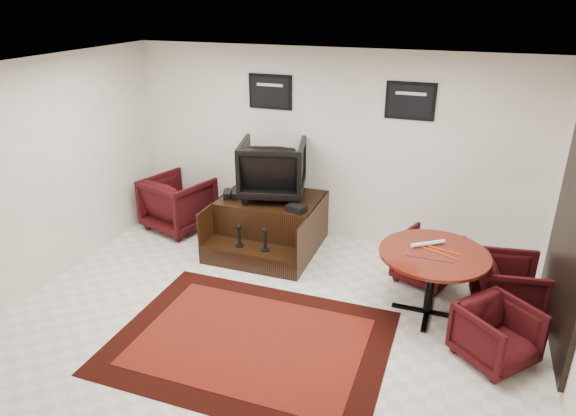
% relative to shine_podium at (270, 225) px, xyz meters
% --- Properties ---
extents(ground, '(6.00, 6.00, 0.00)m').
position_rel_shine_podium_xyz_m(ground, '(0.68, -1.84, -0.34)').
color(ground, white).
rests_on(ground, ground).
extents(room_shell, '(6.02, 5.02, 2.81)m').
position_rel_shine_podium_xyz_m(room_shell, '(1.09, -1.72, 1.44)').
color(room_shell, white).
rests_on(room_shell, ground).
extents(area_rug, '(2.90, 2.17, 0.01)m').
position_rel_shine_podium_xyz_m(area_rug, '(0.65, -2.19, -0.33)').
color(area_rug, black).
rests_on(area_rug, ground).
extents(shine_podium, '(1.43, 1.48, 0.74)m').
position_rel_shine_podium_xyz_m(shine_podium, '(0.00, 0.00, 0.00)').
color(shine_podium, black).
rests_on(shine_podium, ground).
extents(shine_chair, '(1.07, 1.03, 0.92)m').
position_rel_shine_podium_xyz_m(shine_chair, '(0.00, 0.15, 0.86)').
color(shine_chair, black).
rests_on(shine_chair, shine_podium).
extents(shoes_pair, '(0.29, 0.31, 0.10)m').
position_rel_shine_podium_xyz_m(shoes_pair, '(-0.54, -0.10, 0.45)').
color(shoes_pair, black).
rests_on(shoes_pair, shine_podium).
extents(polish_kit, '(0.29, 0.24, 0.09)m').
position_rel_shine_podium_xyz_m(polish_kit, '(0.51, -0.28, 0.44)').
color(polish_kit, black).
rests_on(polish_kit, shine_podium).
extents(umbrella_black, '(0.30, 0.11, 0.80)m').
position_rel_shine_podium_xyz_m(umbrella_black, '(-0.85, -0.22, 0.06)').
color(umbrella_black, black).
rests_on(umbrella_black, ground).
extents(umbrella_hooked, '(0.31, 0.12, 0.83)m').
position_rel_shine_podium_xyz_m(umbrella_hooked, '(-0.84, 0.03, 0.07)').
color(umbrella_hooked, black).
rests_on(umbrella_hooked, ground).
extents(armchair_side, '(1.11, 1.07, 0.93)m').
position_rel_shine_podium_xyz_m(armchair_side, '(-1.58, 0.11, 0.12)').
color(armchair_side, black).
rests_on(armchair_side, ground).
extents(meeting_table, '(1.23, 1.23, 0.80)m').
position_rel_shine_podium_xyz_m(meeting_table, '(2.38, -0.99, 0.37)').
color(meeting_table, '#4A140A').
rests_on(meeting_table, ground).
extents(table_chair_back, '(0.88, 0.85, 0.71)m').
position_rel_shine_podium_xyz_m(table_chair_back, '(2.28, -0.23, 0.01)').
color(table_chair_back, black).
rests_on(table_chair_back, ground).
extents(table_chair_window, '(0.79, 0.83, 0.76)m').
position_rel_shine_podium_xyz_m(table_chair_window, '(3.25, -0.65, 0.04)').
color(table_chair_window, black).
rests_on(table_chair_window, ground).
extents(table_chair_corner, '(0.91, 0.92, 0.69)m').
position_rel_shine_podium_xyz_m(table_chair_corner, '(3.10, -1.62, 0.00)').
color(table_chair_corner, black).
rests_on(table_chair_corner, ground).
extents(paper_roll, '(0.37, 0.28, 0.05)m').
position_rel_shine_podium_xyz_m(paper_roll, '(2.29, -0.84, 0.49)').
color(paper_roll, silver).
rests_on(paper_roll, meeting_table).
extents(table_clutter, '(0.57, 0.34, 0.01)m').
position_rel_shine_podium_xyz_m(table_clutter, '(2.42, -1.01, 0.47)').
color(table_clutter, '#E6470C').
rests_on(table_clutter, meeting_table).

